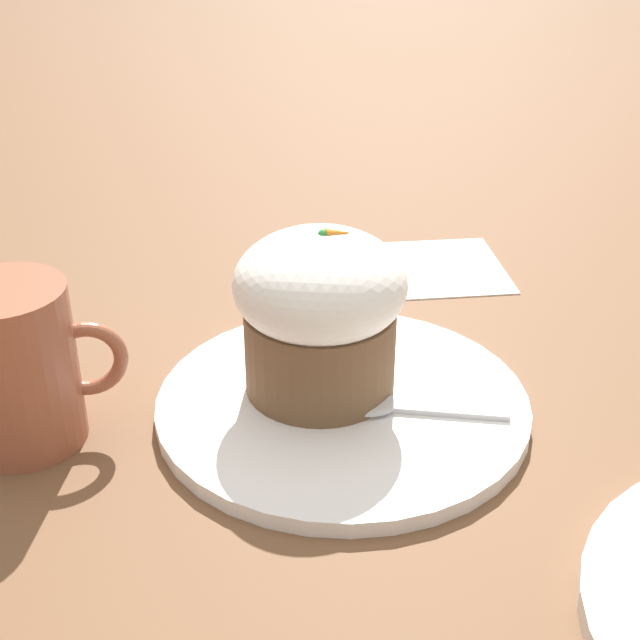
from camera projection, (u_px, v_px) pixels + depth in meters
The scene contains 6 objects.
ground_plane at pixel (342, 411), 0.58m from camera, with size 4.00×4.00×0.00m, color brown.
dessert_plate at pixel (342, 404), 0.58m from camera, with size 0.24×0.24×0.01m.
carrot_cake at pixel (320, 311), 0.56m from camera, with size 0.11×0.11×0.11m.
spoon at pixel (387, 404), 0.56m from camera, with size 0.11×0.06×0.01m.
coffee_cup at pixel (17, 366), 0.53m from camera, with size 0.10×0.07×0.10m.
paper_napkin at pixel (425, 268), 0.77m from camera, with size 0.14×0.13×0.00m.
Camera 1 is at (-0.11, -0.47, 0.33)m, focal length 50.00 mm.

